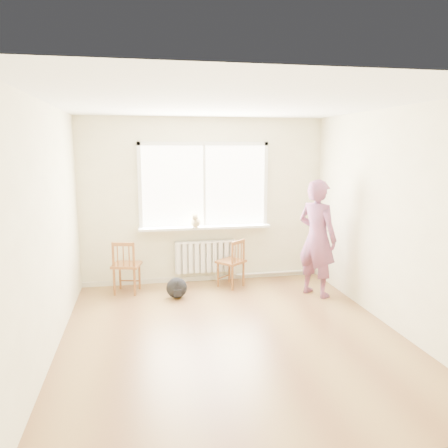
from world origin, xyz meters
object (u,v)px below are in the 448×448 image
chair_left (126,267)px  backpack (177,288)px  cat (196,221)px  person (317,238)px  chair_right (233,263)px

chair_left → backpack: bearing=167.7°
cat → person: bearing=-14.3°
backpack → chair_left: bearing=154.1°
backpack → cat: bearing=58.5°
chair_right → person: bearing=112.1°
chair_left → backpack: size_ratio=2.67×
cat → backpack: (-0.37, -0.60, -0.90)m
chair_right → backpack: bearing=-18.9°
cat → backpack: cat is taller
person → backpack: size_ratio=5.69×
chair_left → chair_right: (1.68, -0.00, -0.02)m
chair_left → cat: (1.11, 0.24, 0.64)m
backpack → chair_right: bearing=21.0°
chair_right → cat: bearing=-63.4°
person → cat: size_ratio=4.72×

